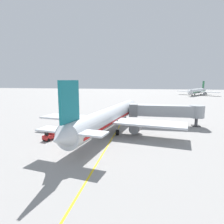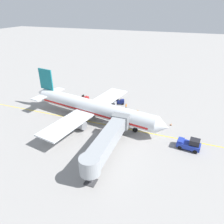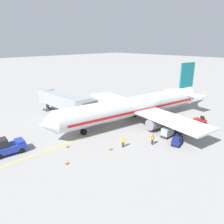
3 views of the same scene
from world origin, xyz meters
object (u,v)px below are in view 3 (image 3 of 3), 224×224
(parked_airliner, at_px, (136,106))
(safety_cone_wing_tip, at_px, (67,145))
(baggage_cart_second_in_train, at_px, (179,128))
(baggage_cart_front, at_px, (168,132))
(safety_cone_nose_right, at_px, (111,148))
(baggage_tug_trailing, at_px, (177,141))
(jet_bridge, at_px, (64,101))
(ground_crew_loader, at_px, (123,141))
(baggage_tug_lead, at_px, (199,121))
(pushback_tractor, at_px, (7,147))
(safety_cone_nose_left, at_px, (67,162))
(baggage_tug_spare, at_px, (170,124))
(ground_crew_wing_walker, at_px, (153,139))

(parked_airliner, xyz_separation_m, safety_cone_wing_tip, (0.05, 15.79, -2.90))
(baggage_cart_second_in_train, bearing_deg, safety_cone_wing_tip, 61.58)
(baggage_cart_front, relative_size, safety_cone_nose_right, 4.95)
(baggage_tug_trailing, height_order, safety_cone_nose_right, baggage_tug_trailing)
(jet_bridge, relative_size, baggage_cart_second_in_train, 5.93)
(ground_crew_loader, distance_m, safety_cone_wing_tip, 8.33)
(baggage_tug_trailing, bearing_deg, jet_bridge, 12.67)
(safety_cone_wing_tip, bearing_deg, jet_bridge, -31.11)
(jet_bridge, bearing_deg, ground_crew_loader, 175.96)
(baggage_tug_lead, height_order, ground_crew_loader, ground_crew_loader)
(pushback_tractor, distance_m, safety_cone_nose_left, 9.21)
(baggage_tug_spare, bearing_deg, safety_cone_nose_right, 83.90)
(baggage_tug_trailing, relative_size, baggage_tug_spare, 1.04)
(ground_crew_loader, xyz_separation_m, safety_cone_wing_tip, (5.80, 5.95, -0.66))
(jet_bridge, xyz_separation_m, safety_cone_nose_right, (-17.04, 3.14, -3.17))
(baggage_tug_spare, bearing_deg, baggage_cart_front, 115.37)
(baggage_tug_spare, distance_m, baggage_cart_front, 4.36)
(pushback_tractor, relative_size, ground_crew_wing_walker, 2.73)
(baggage_cart_second_in_train, bearing_deg, ground_crew_loader, 73.49)
(baggage_tug_lead, xyz_separation_m, safety_cone_wing_tip, (9.66, 22.88, -0.42))
(baggage_cart_front, bearing_deg, safety_cone_nose_left, 74.70)
(jet_bridge, height_order, baggage_cart_front, jet_bridge)
(pushback_tractor, xyz_separation_m, ground_crew_loader, (-9.93, -13.01, -0.15))
(baggage_tug_spare, bearing_deg, baggage_tug_lead, -120.88)
(baggage_cart_front, distance_m, baggage_cart_second_in_train, 2.76)
(parked_airliner, relative_size, baggage_tug_spare, 14.20)
(baggage_tug_trailing, bearing_deg, baggage_cart_second_in_train, -63.34)
(jet_bridge, xyz_separation_m, safety_cone_nose_left, (-15.86, 9.88, -3.17))
(safety_cone_nose_right, bearing_deg, ground_crew_loader, -109.92)
(parked_airliner, xyz_separation_m, pushback_tractor, (4.18, 22.85, -2.09))
(parked_airliner, distance_m, pushback_tractor, 23.32)
(baggage_cart_second_in_train, bearing_deg, ground_crew_wing_walker, 84.92)
(baggage_tug_lead, bearing_deg, baggage_cart_front, 82.37)
(pushback_tractor, relative_size, baggage_tug_lead, 1.69)
(jet_bridge, distance_m, safety_cone_wing_tip, 14.28)
(pushback_tractor, height_order, safety_cone_wing_tip, pushback_tractor)
(baggage_cart_second_in_train, relative_size, safety_cone_wing_tip, 4.95)
(baggage_cart_front, height_order, safety_cone_nose_right, baggage_cart_front)
(baggage_cart_front, xyz_separation_m, safety_cone_wing_tip, (8.44, 13.79, -0.66))
(parked_airliner, height_order, baggage_cart_front, parked_airliner)
(parked_airliner, height_order, ground_crew_wing_walker, parked_airliner)
(baggage_tug_trailing, height_order, baggage_cart_front, baggage_tug_trailing)
(parked_airliner, relative_size, baggage_cart_second_in_train, 12.76)
(baggage_tug_spare, bearing_deg, safety_cone_nose_left, 82.61)
(baggage_tug_lead, relative_size, ground_crew_loader, 1.62)
(safety_cone_wing_tip, bearing_deg, baggage_tug_lead, -112.89)
(pushback_tractor, bearing_deg, parked_airliner, -100.36)
(parked_airliner, distance_m, baggage_tug_spare, 7.25)
(jet_bridge, height_order, safety_cone_wing_tip, jet_bridge)
(ground_crew_loader, xyz_separation_m, safety_cone_nose_left, (1.87, 8.63, -0.66))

